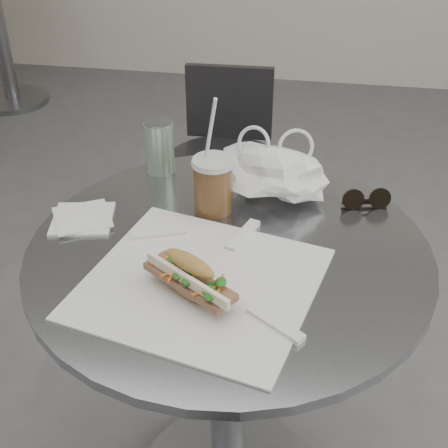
% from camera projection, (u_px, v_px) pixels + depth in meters
% --- Properties ---
extents(cafe_table, '(0.76, 0.76, 0.74)m').
position_uv_depth(cafe_table, '(228.00, 352.00, 1.32)').
color(cafe_table, slate).
rests_on(cafe_table, ground).
extents(chair_far, '(0.38, 0.38, 0.71)m').
position_uv_depth(chair_far, '(224.00, 190.00, 2.16)').
color(chair_far, '#2F2F31').
rests_on(chair_far, ground).
extents(sandwich_paper, '(0.46, 0.44, 0.00)m').
position_uv_depth(sandwich_paper, '(201.00, 283.00, 1.08)').
color(sandwich_paper, white).
rests_on(sandwich_paper, cafe_table).
extents(banh_mi, '(0.22, 0.19, 0.07)m').
position_uv_depth(banh_mi, '(190.00, 277.00, 1.03)').
color(banh_mi, '#AA8940').
rests_on(banh_mi, sandwich_paper).
extents(iced_coffee, '(0.09, 0.09, 0.25)m').
position_uv_depth(iced_coffee, '(213.00, 184.00, 1.24)').
color(iced_coffee, brown).
rests_on(iced_coffee, cafe_table).
extents(sunglasses, '(0.10, 0.04, 0.05)m').
position_uv_depth(sunglasses, '(366.00, 200.00, 1.27)').
color(sunglasses, black).
rests_on(sunglasses, cafe_table).
extents(plastic_bag, '(0.22, 0.17, 0.11)m').
position_uv_depth(plastic_bag, '(273.00, 174.00, 1.29)').
color(plastic_bag, white).
rests_on(plastic_bag, cafe_table).
extents(napkin_stack, '(0.15, 0.15, 0.01)m').
position_uv_depth(napkin_stack, '(82.00, 218.00, 1.24)').
color(napkin_stack, white).
rests_on(napkin_stack, cafe_table).
extents(drink_can, '(0.06, 0.06, 0.12)m').
position_uv_depth(drink_can, '(160.00, 147.00, 1.38)').
color(drink_can, '#548B51').
rests_on(drink_can, cafe_table).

